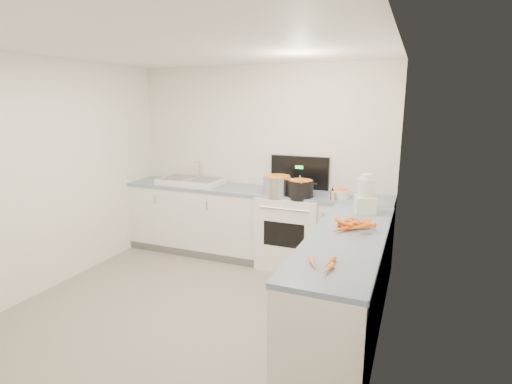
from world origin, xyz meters
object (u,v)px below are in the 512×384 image
at_px(sink, 192,181).
at_px(stove, 292,229).
at_px(steel_pot, 277,186).
at_px(black_pot, 300,189).
at_px(extract_bottle, 332,195).
at_px(food_processor, 365,196).
at_px(mixing_bowl, 341,194).
at_px(spice_jar, 333,196).

bearing_deg(sink, stove, -0.62).
bearing_deg(steel_pot, black_pot, -1.26).
height_order(sink, black_pot, sink).
distance_m(stove, sink, 1.54).
height_order(stove, black_pot, stove).
distance_m(extract_bottle, food_processor, 0.59).
relative_size(sink, food_processor, 2.19).
xyz_separation_m(sink, food_processor, (2.39, -0.61, 0.13)).
height_order(mixing_bowl, food_processor, food_processor).
bearing_deg(steel_pot, spice_jar, -2.29).
height_order(stove, steel_pot, stove).
relative_size(stove, mixing_bowl, 6.14).
bearing_deg(steel_pot, mixing_bowl, 8.28).
xyz_separation_m(black_pot, spice_jar, (0.39, -0.02, -0.04)).
relative_size(steel_pot, spice_jar, 3.71).
distance_m(stove, steel_pot, 0.61).
height_order(black_pot, spice_jar, black_pot).
bearing_deg(spice_jar, steel_pot, 177.71).
relative_size(black_pot, extract_bottle, 2.65).
height_order(extract_bottle, spice_jar, extract_bottle).
distance_m(black_pot, spice_jar, 0.40).
height_order(stove, food_processor, stove).
distance_m(stove, extract_bottle, 0.77).
relative_size(black_pot, food_processor, 0.77).
xyz_separation_m(black_pot, mixing_bowl, (0.45, 0.11, -0.04)).
bearing_deg(food_processor, black_pot, 151.77).
height_order(mixing_bowl, spice_jar, mixing_bowl).
bearing_deg(food_processor, steel_pot, 158.24).
height_order(sink, spice_jar, sink).
bearing_deg(stove, mixing_bowl, -4.96).
xyz_separation_m(black_pot, food_processor, (0.80, -0.43, 0.08)).
distance_m(mixing_bowl, extract_bottle, 0.15).
relative_size(steel_pot, black_pot, 1.11).
bearing_deg(food_processor, sink, 165.68).
xyz_separation_m(black_pot, extract_bottle, (0.38, -0.02, -0.03)).
bearing_deg(black_pot, steel_pot, 178.74).
bearing_deg(food_processor, mixing_bowl, 122.31).
height_order(steel_pot, mixing_bowl, steel_pot).
bearing_deg(sink, black_pot, -6.52).
xyz_separation_m(mixing_bowl, extract_bottle, (-0.07, -0.14, 0.01)).
xyz_separation_m(mixing_bowl, food_processor, (0.34, -0.54, 0.12)).
xyz_separation_m(stove, mixing_bowl, (0.60, -0.05, 0.52)).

